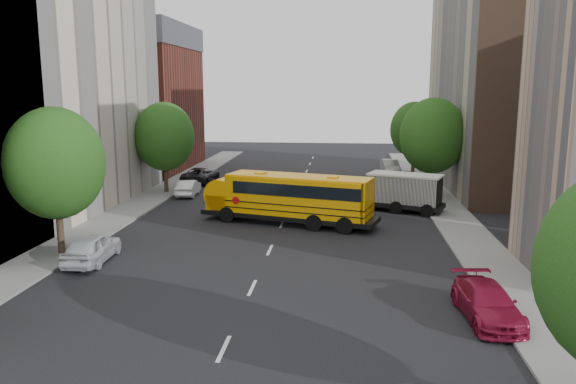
# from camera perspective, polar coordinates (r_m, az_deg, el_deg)

# --- Properties ---
(ground) EXTENTS (120.00, 120.00, 0.00)m
(ground) POSITION_cam_1_polar(r_m,az_deg,el_deg) (33.10, -1.40, -4.94)
(ground) COLOR black
(ground) RESTS_ON ground
(sidewalk_left) EXTENTS (3.00, 80.00, 0.12)m
(sidewalk_left) POSITION_cam_1_polar(r_m,az_deg,el_deg) (40.74, -16.77, -2.36)
(sidewalk_left) COLOR slate
(sidewalk_left) RESTS_ON ground
(sidewalk_right) EXTENTS (3.00, 80.00, 0.12)m
(sidewalk_right) POSITION_cam_1_polar(r_m,az_deg,el_deg) (38.42, 16.88, -3.13)
(sidewalk_right) COLOR slate
(sidewalk_right) RESTS_ON ground
(lane_markings) EXTENTS (0.15, 64.00, 0.01)m
(lane_markings) POSITION_cam_1_polar(r_m,az_deg,el_deg) (42.76, 0.26, -1.38)
(lane_markings) COLOR silver
(lane_markings) RESTS_ON ground
(building_left_cream) EXTENTS (10.00, 26.00, 20.00)m
(building_left_cream) POSITION_cam_1_polar(r_m,az_deg,el_deg) (43.62, -25.04, 11.10)
(building_left_cream) COLOR beige
(building_left_cream) RESTS_ON ground
(building_left_redbrick) EXTENTS (10.00, 15.00, 13.00)m
(building_left_redbrick) POSITION_cam_1_polar(r_m,az_deg,el_deg) (63.62, -14.63, 8.09)
(building_left_redbrick) COLOR maroon
(building_left_redbrick) RESTS_ON ground
(building_right_far) EXTENTS (10.00, 22.00, 18.00)m
(building_right_far) POSITION_cam_1_polar(r_m,az_deg,el_deg) (53.51, 21.26, 10.01)
(building_right_far) COLOR tan
(building_right_far) RESTS_ON ground
(building_right_sidewall) EXTENTS (10.10, 0.30, 18.00)m
(building_right_sidewall) POSITION_cam_1_polar(r_m,az_deg,el_deg) (42.99, 25.15, 9.78)
(building_right_sidewall) COLOR brown
(building_right_sidewall) RESTS_ON ground
(street_tree_1) EXTENTS (5.12, 5.12, 7.90)m
(street_tree_1) POSITION_cam_1_polar(r_m,az_deg,el_deg) (31.69, -22.58, 2.70)
(street_tree_1) COLOR #38281C
(street_tree_1) RESTS_ON ground
(street_tree_2) EXTENTS (4.99, 4.99, 7.71)m
(street_tree_2) POSITION_cam_1_polar(r_m,az_deg,el_deg) (48.21, -12.45, 5.52)
(street_tree_2) COLOR #38281C
(street_tree_2) RESTS_ON ground
(street_tree_4) EXTENTS (5.25, 5.25, 8.10)m
(street_tree_4) POSITION_cam_1_polar(r_m,az_deg,el_deg) (46.33, 14.49, 5.55)
(street_tree_4) COLOR #38281C
(street_tree_4) RESTS_ON ground
(street_tree_5) EXTENTS (4.86, 4.86, 7.51)m
(street_tree_5) POSITION_cam_1_polar(r_m,az_deg,el_deg) (58.22, 12.72, 6.21)
(street_tree_5) COLOR #38281C
(street_tree_5) RESTS_ON ground
(school_bus) EXTENTS (12.04, 5.78, 3.32)m
(school_bus) POSITION_cam_1_polar(r_m,az_deg,el_deg) (36.81, -0.09, -0.39)
(school_bus) COLOR black
(school_bus) RESTS_ON ground
(safari_truck) EXTENTS (6.81, 4.43, 2.76)m
(safari_truck) POSITION_cam_1_polar(r_m,az_deg,el_deg) (41.41, 11.20, 0.07)
(safari_truck) COLOR black
(safari_truck) RESTS_ON ground
(parked_car_0) EXTENTS (2.05, 4.61, 1.54)m
(parked_car_0) POSITION_cam_1_polar(r_m,az_deg,el_deg) (30.58, -19.31, -5.35)
(parked_car_0) COLOR silver
(parked_car_0) RESTS_ON ground
(parked_car_1) EXTENTS (1.67, 4.12, 1.33)m
(parked_car_1) POSITION_cam_1_polar(r_m,az_deg,el_deg) (47.35, -10.09, 0.44)
(parked_car_1) COLOR silver
(parked_car_1) RESTS_ON ground
(parked_car_2) EXTENTS (2.94, 5.49, 1.47)m
(parked_car_2) POSITION_cam_1_polar(r_m,az_deg,el_deg) (53.53, -8.85, 1.70)
(parked_car_2) COLOR black
(parked_car_2) RESTS_ON ground
(parked_car_3) EXTENTS (2.28, 4.81, 1.35)m
(parked_car_3) POSITION_cam_1_polar(r_m,az_deg,el_deg) (23.35, 19.58, -10.54)
(parked_car_3) COLOR maroon
(parked_car_3) RESTS_ON ground
(parked_car_4) EXTENTS (2.36, 4.87, 1.60)m
(parked_car_4) POSITION_cam_1_polar(r_m,az_deg,el_deg) (50.53, 12.05, 1.15)
(parked_car_4) COLOR #35415E
(parked_car_4) RESTS_ON ground
(parked_car_5) EXTENTS (1.94, 4.64, 1.49)m
(parked_car_5) POSITION_cam_1_polar(r_m,az_deg,el_deg) (59.35, 10.35, 2.53)
(parked_car_5) COLOR #9E9D99
(parked_car_5) RESTS_ON ground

